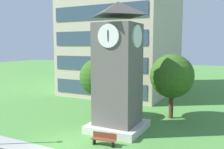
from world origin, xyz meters
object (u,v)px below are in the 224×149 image
(tree_by_building, at_px, (172,76))
(clock_tower, at_px, (118,74))
(tree_near_tower, at_px, (98,77))
(park_bench, at_px, (104,139))

(tree_by_building, bearing_deg, clock_tower, -120.16)
(clock_tower, xyz_separation_m, tree_by_building, (3.16, 5.44, -0.59))
(clock_tower, height_order, tree_by_building, clock_tower)
(tree_by_building, xyz_separation_m, tree_near_tower, (-6.33, -3.18, -0.09))
(clock_tower, relative_size, tree_by_building, 1.68)
(tree_near_tower, bearing_deg, clock_tower, -35.40)
(park_bench, xyz_separation_m, tree_by_building, (2.63, 8.81, 3.68))
(clock_tower, relative_size, park_bench, 5.73)
(clock_tower, distance_m, tree_by_building, 6.32)
(park_bench, relative_size, tree_by_building, 0.29)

